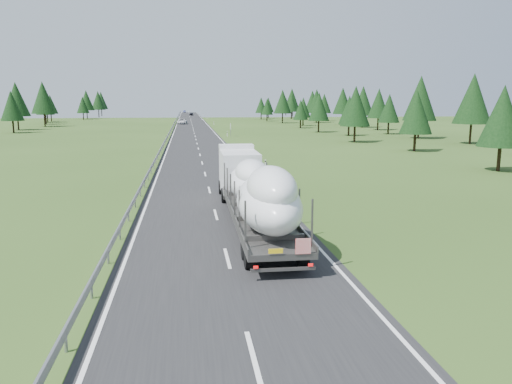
{
  "coord_description": "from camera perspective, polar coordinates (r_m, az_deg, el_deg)",
  "views": [
    {
      "loc": [
        -1.71,
        -21.92,
        7.13
      ],
      "look_at": [
        2.05,
        5.2,
        2.12
      ],
      "focal_mm": 35.0,
      "sensor_mm": 36.0,
      "label": 1
    }
  ],
  "objects": [
    {
      "name": "highway_sign",
      "position": [
        102.45,
        -2.92,
        7.38
      ],
      "size": [
        0.08,
        0.9,
        2.6
      ],
      "color": "slate",
      "rests_on": "ground"
    },
    {
      "name": "boat_truck",
      "position": [
        28.71,
        -0.25,
        0.58
      ],
      "size": [
        3.0,
        20.48,
        4.25
      ],
      "color": "silver",
      "rests_on": "ground"
    },
    {
      "name": "marker_posts",
      "position": [
        177.23,
        -5.29,
        8.2
      ],
      "size": [
        0.13,
        350.08,
        1.0
      ],
      "color": "silver",
      "rests_on": "ground"
    },
    {
      "name": "ground",
      "position": [
        23.11,
        -3.3,
        -7.6
      ],
      "size": [
        400.0,
        400.0,
        0.0
      ],
      "primitive_type": "plane",
      "color": "#2A4517",
      "rests_on": "ground"
    },
    {
      "name": "distant_car_blue",
      "position": [
        319.08,
        -8.19,
        9.11
      ],
      "size": [
        1.6,
        4.25,
        1.39
      ],
      "primitive_type": "imported",
      "rotation": [
        0.0,
        0.0,
        0.03
      ],
      "color": "#1C2150",
      "rests_on": "ground"
    },
    {
      "name": "tree_line_left",
      "position": [
        130.17,
        -27.02,
        9.21
      ],
      "size": [
        14.52,
        262.15,
        12.53
      ],
      "color": "black",
      "rests_on": "ground"
    },
    {
      "name": "guardrail",
      "position": [
        122.09,
        -9.65,
        7.16
      ],
      "size": [
        0.1,
        400.0,
        0.76
      ],
      "color": "slate",
      "rests_on": "ground"
    },
    {
      "name": "road_surface",
      "position": [
        122.14,
        -7.14,
        6.95
      ],
      "size": [
        10.0,
        400.0,
        0.02
      ],
      "primitive_type": "cube",
      "color": "black",
      "rests_on": "ground"
    },
    {
      "name": "distant_car_dark",
      "position": [
        252.0,
        -7.42,
        8.84
      ],
      "size": [
        2.21,
        4.59,
        1.51
      ],
      "primitive_type": "imported",
      "rotation": [
        0.0,
        0.0,
        -0.1
      ],
      "color": "black",
      "rests_on": "ground"
    },
    {
      "name": "distant_van",
      "position": [
        158.58,
        -8.44,
        7.98
      ],
      "size": [
        3.25,
        6.18,
        1.66
      ],
      "primitive_type": "imported",
      "rotation": [
        0.0,
        0.0,
        -0.09
      ],
      "color": "silver",
      "rests_on": "ground"
    },
    {
      "name": "tree_line_right",
      "position": [
        122.43,
        12.32,
        9.89
      ],
      "size": [
        27.3,
        261.08,
        12.52
      ],
      "color": "black",
      "rests_on": "ground"
    }
  ]
}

